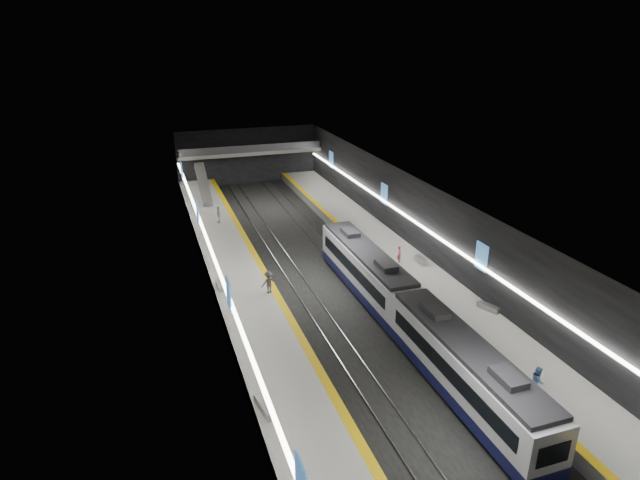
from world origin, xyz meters
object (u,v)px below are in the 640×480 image
object	(u,v)px
passenger_right_a	(399,254)
passenger_left_b	(269,282)
bench_left_far	(220,286)
bench_right_far	(421,260)
train	(407,310)
passenger_left_a	(218,214)
escalator	(203,184)
passenger_right_b	(537,381)
bench_right_near	(488,307)
bench_left_near	(265,407)

from	to	relation	value
passenger_right_a	passenger_left_b	size ratio (longest dim) A/B	0.84
bench_left_far	bench_right_far	world-z (taller)	bench_right_far
train	passenger_left_a	size ratio (longest dim) A/B	15.67
escalator	bench_right_far	size ratio (longest dim) A/B	4.32
train	passenger_left_a	bearing A→B (deg)	110.05
bench_left_far	passenger_left_b	xyz separation A→B (m)	(3.67, -2.19, 0.75)
passenger_left_b	bench_right_far	bearing A→B (deg)	172.24
train	passenger_right_b	world-z (taller)	train
bench_right_far	passenger_left_a	size ratio (longest dim) A/B	0.97
bench_left_far	passenger_left_b	size ratio (longest dim) A/B	0.86
passenger_right_a	passenger_right_b	xyz separation A→B (m)	(-0.91, -19.85, 0.12)
escalator	bench_left_far	bearing A→B (deg)	-94.43
bench_right_far	passenger_right_a	size ratio (longest dim) A/B	1.16
passenger_right_b	passenger_left_b	size ratio (longest dim) A/B	0.97
bench_right_far	passenger_left_b	xyz separation A→B (m)	(-14.74, -1.48, 0.72)
train	bench_right_far	xyz separation A→B (m)	(6.41, 9.59, -0.97)
passenger_right_a	escalator	bearing A→B (deg)	45.68
train	passenger_right_b	xyz separation A→B (m)	(3.60, -9.59, -0.28)
bench_right_far	passenger_right_b	world-z (taller)	passenger_right_b
passenger_right_b	passenger_left_a	world-z (taller)	passenger_left_a
passenger_right_b	passenger_left_a	distance (m)	38.34
passenger_right_a	passenger_right_b	world-z (taller)	passenger_right_b
passenger_right_a	passenger_left_a	xyz separation A→B (m)	(-14.15, 16.13, 0.16)
escalator	passenger_left_b	xyz separation A→B (m)	(1.67, -28.01, -0.95)
bench_right_near	train	bearing A→B (deg)	157.18
train	bench_right_near	distance (m)	7.07
bench_right_far	passenger_left_b	bearing A→B (deg)	-170.06
escalator	passenger_left_a	world-z (taller)	escalator
passenger_right_a	passenger_right_b	distance (m)	19.87
bench_right_near	passenger_left_a	xyz separation A→B (m)	(-16.64, 26.44, 0.74)
bench_left_far	passenger_right_a	bearing A→B (deg)	0.74
train	passenger_right_b	size ratio (longest dim) A/B	16.36
bench_right_near	bench_right_far	distance (m)	9.65
passenger_right_a	passenger_right_b	bearing A→B (deg)	-166.25
bench_left_far	passenger_right_a	xyz separation A→B (m)	(16.51, -0.04, 0.60)
bench_left_near	bench_left_far	world-z (taller)	bench_left_near
passenger_left_a	passenger_left_b	world-z (taller)	passenger_left_a
bench_left_near	bench_right_near	world-z (taller)	bench_left_near
passenger_right_a	passenger_left_b	distance (m)	13.02
train	passenger_right_b	distance (m)	10.25
passenger_right_a	passenger_left_b	bearing A→B (deg)	115.89
bench_left_near	train	bearing A→B (deg)	17.60
escalator	passenger_right_a	bearing A→B (deg)	-60.69
bench_left_near	bench_left_far	xyz separation A→B (m)	(-0.08, 16.24, -0.05)
train	passenger_right_b	bearing A→B (deg)	-69.40
bench_left_near	passenger_right_a	bearing A→B (deg)	35.73
escalator	bench_left_near	distance (m)	42.13
passenger_right_b	bench_right_near	bearing A→B (deg)	14.74
bench_left_near	passenger_left_b	bearing A→B (deg)	66.79
bench_left_near	passenger_left_a	distance (m)	32.42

